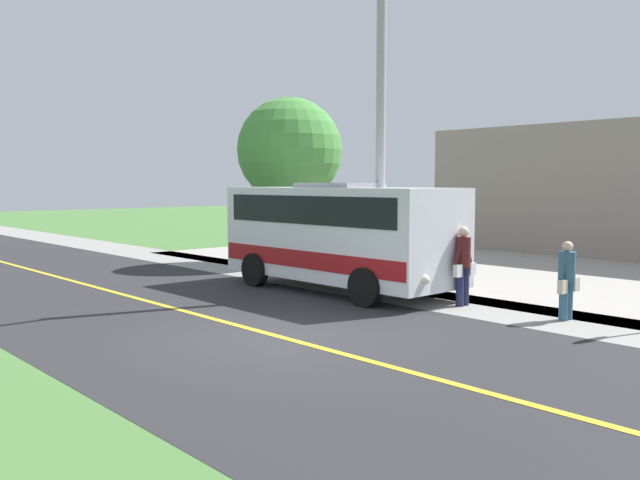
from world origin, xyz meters
name	(u,v)px	position (x,y,z in m)	size (l,w,h in m)	color
ground_plane	(279,337)	(0.00, 0.00, 0.00)	(120.00, 120.00, 0.00)	#477238
road_surface	(279,337)	(0.00, 0.00, 0.00)	(8.00, 100.00, 0.01)	#28282B
sidewalk	(452,302)	(-5.20, 0.00, 0.00)	(2.40, 100.00, 0.01)	gray
road_centre_line	(279,337)	(0.00, 0.00, 0.01)	(0.16, 100.00, 0.00)	gold
shuttle_bus_front	(339,232)	(-4.48, -3.06, 1.54)	(2.61, 6.79, 2.80)	white
pedestrian_with_bags	(567,278)	(-5.27, 2.79, 0.87)	(0.72, 0.34, 1.62)	#335972
pedestrian_waiting	(463,263)	(-5.04, 0.42, 0.98)	(0.72, 0.34, 1.81)	#1E2347
street_light_pole	(378,103)	(-4.89, -2.11, 4.78)	(1.97, 0.24, 8.73)	#9E9EA3
tree_curbside	(290,151)	(-7.40, -8.55, 3.91)	(3.64, 3.64, 5.75)	#4C3826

